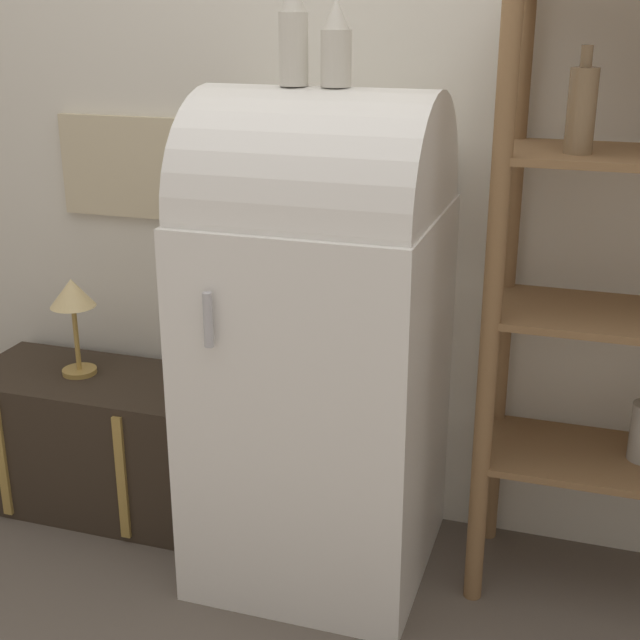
# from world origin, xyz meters

# --- Properties ---
(ground_plane) EXTENTS (12.00, 12.00, 0.00)m
(ground_plane) POSITION_xyz_m (0.00, 0.00, 0.00)
(ground_plane) COLOR #60564C
(wall_back) EXTENTS (7.00, 0.09, 2.70)m
(wall_back) POSITION_xyz_m (-0.00, 0.57, 1.35)
(wall_back) COLOR silver
(wall_back) RESTS_ON ground_plane
(refrigerator) EXTENTS (0.64, 0.68, 1.39)m
(refrigerator) POSITION_xyz_m (-0.00, 0.23, 0.73)
(refrigerator) COLOR white
(refrigerator) RESTS_ON ground_plane
(suitcase_trunk) EXTENTS (0.78, 0.40, 0.46)m
(suitcase_trunk) POSITION_xyz_m (-0.81, 0.31, 0.23)
(suitcase_trunk) COLOR #33281E
(suitcase_trunk) RESTS_ON ground_plane
(shelf_unit) EXTENTS (0.74, 0.37, 1.66)m
(shelf_unit) POSITION_xyz_m (0.81, 0.34, 0.94)
(shelf_unit) COLOR olive
(shelf_unit) RESTS_ON ground_plane
(vase_left) EXTENTS (0.07, 0.07, 0.27)m
(vase_left) POSITION_xyz_m (-0.06, 0.21, 1.52)
(vase_left) COLOR beige
(vase_left) RESTS_ON refrigerator
(vase_center) EXTENTS (0.08, 0.08, 0.21)m
(vase_center) POSITION_xyz_m (0.04, 0.22, 1.49)
(vase_center) COLOR beige
(vase_center) RESTS_ON refrigerator
(desk_lamp) EXTENTS (0.14, 0.14, 0.32)m
(desk_lamp) POSITION_xyz_m (-0.85, 0.32, 0.70)
(desk_lamp) COLOR #AD8942
(desk_lamp) RESTS_ON suitcase_trunk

